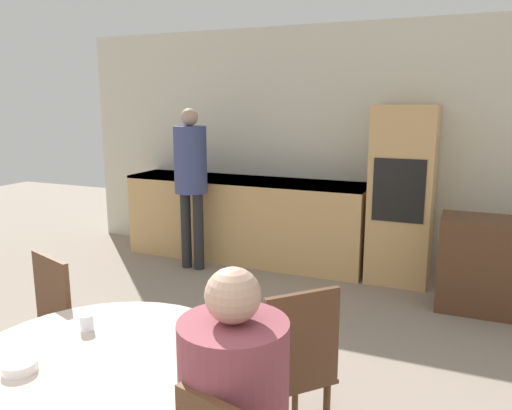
{
  "coord_description": "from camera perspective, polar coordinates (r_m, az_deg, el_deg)",
  "views": [
    {
      "loc": [
        1.34,
        -0.35,
        1.77
      ],
      "look_at": [
        -0.0,
        2.78,
        1.07
      ],
      "focal_mm": 35.0,
      "sensor_mm": 36.0,
      "label": 1
    }
  ],
  "objects": [
    {
      "name": "dining_table",
      "position": [
        2.4,
        -16.68,
        -20.93
      ],
      "size": [
        1.19,
        1.19,
        0.72
      ],
      "color": "#51331E",
      "rests_on": "ground_plane"
    },
    {
      "name": "cup",
      "position": [
        2.53,
        -18.79,
        -12.63
      ],
      "size": [
        0.06,
        0.06,
        0.08
      ],
      "color": "silver",
      "rests_on": "dining_table"
    },
    {
      "name": "chair_far_left",
      "position": [
        3.1,
        -23.59,
        -13.06
      ],
      "size": [
        0.51,
        0.51,
        0.94
      ],
      "rotation": [
        0.0,
        0.0,
        5.95
      ],
      "color": "#51331E",
      "rests_on": "ground_plane"
    },
    {
      "name": "person_standing",
      "position": [
        5.31,
        -7.47,
        3.87
      ],
      "size": [
        0.35,
        0.35,
        1.72
      ],
      "color": "#262628",
      "rests_on": "ground_plane"
    },
    {
      "name": "chair_far_right",
      "position": [
        2.53,
        4.13,
        -17.89
      ],
      "size": [
        0.57,
        0.57,
        0.94
      ],
      "rotation": [
        0.0,
        0.0,
        3.97
      ],
      "color": "#51331E",
      "rests_on": "ground_plane"
    },
    {
      "name": "oven_unit",
      "position": [
        5.16,
        16.36,
        1.13
      ],
      "size": [
        0.6,
        0.59,
        1.76
      ],
      "color": "tan",
      "rests_on": "ground_plane"
    },
    {
      "name": "kitchen_counter",
      "position": [
        5.69,
        -1.32,
        -1.53
      ],
      "size": [
        2.76,
        0.6,
        0.94
      ],
      "color": "tan",
      "rests_on": "ground_plane"
    },
    {
      "name": "wall_back",
      "position": [
        5.56,
        9.29,
        6.56
      ],
      "size": [
        6.39,
        0.05,
        2.6
      ],
      "color": "beige",
      "rests_on": "ground_plane"
    },
    {
      "name": "salt_shaker",
      "position": [
        2.04,
        -3.57,
        -17.89
      ],
      "size": [
        0.03,
        0.03,
        0.09
      ],
      "color": "white",
      "rests_on": "dining_table"
    },
    {
      "name": "bowl_near",
      "position": [
        2.28,
        -25.38,
        -16.34
      ],
      "size": [
        0.14,
        0.14,
        0.04
      ],
      "color": "white",
      "rests_on": "dining_table"
    }
  ]
}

